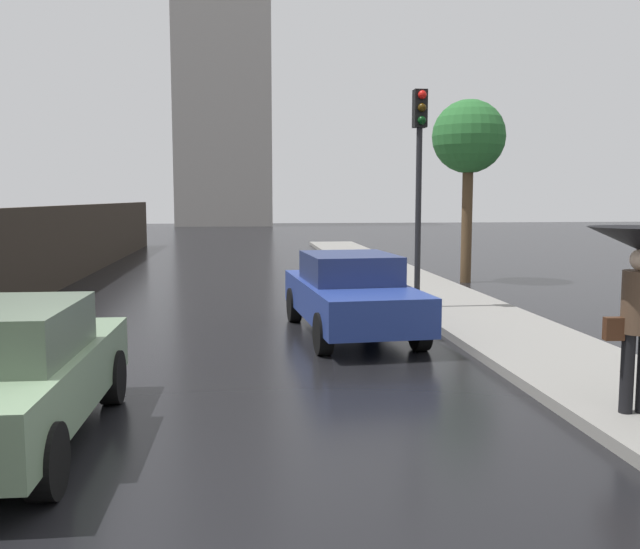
% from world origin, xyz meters
% --- Properties ---
extents(ground, '(120.00, 120.00, 0.00)m').
position_xyz_m(ground, '(0.00, 0.00, 0.00)').
color(ground, black).
extents(car_blue_near_kerb, '(2.04, 4.53, 1.42)m').
position_xyz_m(car_blue_near_kerb, '(2.42, 6.53, 0.73)').
color(car_blue_near_kerb, navy).
rests_on(car_blue_near_kerb, ground).
extents(car_green_mid_road, '(1.79, 3.95, 1.40)m').
position_xyz_m(car_green_mid_road, '(-1.76, 1.46, 0.72)').
color(car_green_mid_road, slate).
rests_on(car_green_mid_road, ground).
extents(traffic_light, '(0.26, 0.39, 4.41)m').
position_xyz_m(traffic_light, '(4.13, 8.51, 3.19)').
color(traffic_light, black).
rests_on(traffic_light, sidewalk_strip).
extents(street_tree_near, '(2.04, 2.04, 5.11)m').
position_xyz_m(street_tree_near, '(6.85, 13.57, 4.01)').
color(street_tree_near, '#4C3823').
rests_on(street_tree_near, ground).
extents(distant_tower, '(8.10, 8.41, 31.76)m').
position_xyz_m(distant_tower, '(-0.93, 56.76, 15.88)').
color(distant_tower, '#9E9993').
rests_on(distant_tower, ground).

